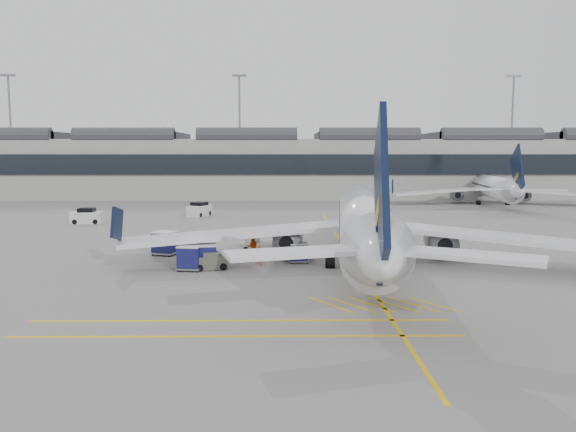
{
  "coord_description": "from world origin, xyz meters",
  "views": [
    {
      "loc": [
        4.23,
        -38.47,
        8.78
      ],
      "look_at": [
        4.69,
        3.1,
        4.0
      ],
      "focal_mm": 35.0,
      "sensor_mm": 36.0,
      "label": 1
    }
  ],
  "objects_px": {
    "ramp_agent_b": "(252,247)",
    "pushback_tug": "(210,261)",
    "airliner_main": "(365,222)",
    "belt_loader": "(264,244)",
    "ramp_agent_a": "(260,256)",
    "baggage_cart_a": "(298,252)"
  },
  "relations": [
    {
      "from": "ramp_agent_b",
      "to": "pushback_tug",
      "type": "height_order",
      "value": "ramp_agent_b"
    },
    {
      "from": "airliner_main",
      "to": "ramp_agent_b",
      "type": "bearing_deg",
      "value": 172.25
    },
    {
      "from": "belt_loader",
      "to": "ramp_agent_a",
      "type": "height_order",
      "value": "belt_loader"
    },
    {
      "from": "belt_loader",
      "to": "baggage_cart_a",
      "type": "xyz_separation_m",
      "value": [
        2.88,
        -5.08,
        0.22
      ]
    },
    {
      "from": "baggage_cart_a",
      "to": "ramp_agent_a",
      "type": "distance_m",
      "value": 3.28
    },
    {
      "from": "belt_loader",
      "to": "ramp_agent_b",
      "type": "xyz_separation_m",
      "value": [
        -0.87,
        -3.36,
        0.34
      ]
    },
    {
      "from": "ramp_agent_a",
      "to": "pushback_tug",
      "type": "relative_size",
      "value": 0.57
    },
    {
      "from": "belt_loader",
      "to": "pushback_tug",
      "type": "relative_size",
      "value": 1.97
    },
    {
      "from": "belt_loader",
      "to": "baggage_cart_a",
      "type": "relative_size",
      "value": 3.28
    },
    {
      "from": "baggage_cart_a",
      "to": "pushback_tug",
      "type": "height_order",
      "value": "baggage_cart_a"
    },
    {
      "from": "airliner_main",
      "to": "belt_loader",
      "type": "relative_size",
      "value": 7.8
    },
    {
      "from": "airliner_main",
      "to": "ramp_agent_b",
      "type": "height_order",
      "value": "airliner_main"
    },
    {
      "from": "pushback_tug",
      "to": "belt_loader",
      "type": "bearing_deg",
      "value": 48.25
    },
    {
      "from": "belt_loader",
      "to": "baggage_cart_a",
      "type": "distance_m",
      "value": 5.84
    },
    {
      "from": "ramp_agent_b",
      "to": "pushback_tug",
      "type": "bearing_deg",
      "value": 50.39
    },
    {
      "from": "airliner_main",
      "to": "baggage_cart_a",
      "type": "relative_size",
      "value": 25.57
    },
    {
      "from": "baggage_cart_a",
      "to": "ramp_agent_b",
      "type": "relative_size",
      "value": 0.85
    },
    {
      "from": "airliner_main",
      "to": "baggage_cart_a",
      "type": "distance_m",
      "value": 5.72
    },
    {
      "from": "airliner_main",
      "to": "ramp_agent_a",
      "type": "height_order",
      "value": "airliner_main"
    },
    {
      "from": "airliner_main",
      "to": "ramp_agent_b",
      "type": "xyz_separation_m",
      "value": [
        -8.91,
        2.17,
        -2.3
      ]
    },
    {
      "from": "belt_loader",
      "to": "ramp_agent_a",
      "type": "distance_m",
      "value": 6.32
    },
    {
      "from": "baggage_cart_a",
      "to": "airliner_main",
      "type": "bearing_deg",
      "value": -11.85
    }
  ]
}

